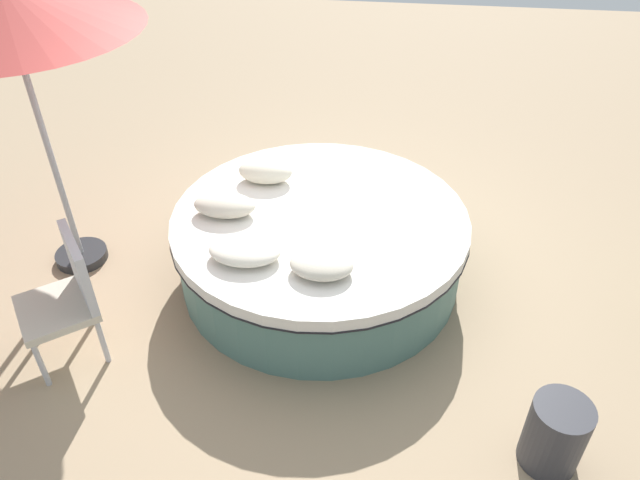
{
  "coord_description": "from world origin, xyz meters",
  "views": [
    {
      "loc": [
        0.5,
        -3.89,
        3.4
      ],
      "look_at": [
        0.0,
        0.0,
        0.38
      ],
      "focal_mm": 33.81,
      "sensor_mm": 36.0,
      "label": 1
    }
  ],
  "objects_px": {
    "throw_pillow_2": "(245,250)",
    "patio_chair": "(67,292)",
    "throw_pillow_1": "(225,205)",
    "patio_umbrella": "(5,9)",
    "throw_pillow_3": "(322,264)",
    "round_bed": "(320,245)",
    "throw_pillow_0": "(265,171)",
    "side_table": "(555,434)"
  },
  "relations": [
    {
      "from": "throw_pillow_1",
      "to": "patio_umbrella",
      "type": "distance_m",
      "value": 2.0
    },
    {
      "from": "throw_pillow_2",
      "to": "patio_chair",
      "type": "xyz_separation_m",
      "value": [
        -1.17,
        -0.45,
        -0.14
      ]
    },
    {
      "from": "throw_pillow_3",
      "to": "throw_pillow_0",
      "type": "bearing_deg",
      "value": 118.94
    },
    {
      "from": "patio_chair",
      "to": "side_table",
      "type": "xyz_separation_m",
      "value": [
        3.27,
        -0.52,
        -0.31
      ]
    },
    {
      "from": "throw_pillow_2",
      "to": "patio_chair",
      "type": "height_order",
      "value": "patio_chair"
    },
    {
      "from": "throw_pillow_3",
      "to": "side_table",
      "type": "bearing_deg",
      "value": -29.94
    },
    {
      "from": "throw_pillow_1",
      "to": "patio_chair",
      "type": "height_order",
      "value": "patio_chair"
    },
    {
      "from": "throw_pillow_0",
      "to": "patio_chair",
      "type": "xyz_separation_m",
      "value": [
        -1.11,
        -1.5,
        -0.17
      ]
    },
    {
      "from": "throw_pillow_3",
      "to": "patio_umbrella",
      "type": "bearing_deg",
      "value": 164.15
    },
    {
      "from": "round_bed",
      "to": "throw_pillow_0",
      "type": "distance_m",
      "value": 0.8
    },
    {
      "from": "throw_pillow_1",
      "to": "throw_pillow_3",
      "type": "bearing_deg",
      "value": -35.61
    },
    {
      "from": "throw_pillow_3",
      "to": "round_bed",
      "type": "bearing_deg",
      "value": 98.24
    },
    {
      "from": "round_bed",
      "to": "patio_chair",
      "type": "bearing_deg",
      "value": -147.43
    },
    {
      "from": "throw_pillow_2",
      "to": "throw_pillow_3",
      "type": "distance_m",
      "value": 0.58
    },
    {
      "from": "patio_chair",
      "to": "throw_pillow_0",
      "type": "bearing_deg",
      "value": -74.86
    },
    {
      "from": "throw_pillow_0",
      "to": "patio_umbrella",
      "type": "xyz_separation_m",
      "value": [
        -1.59,
        -0.51,
        1.44
      ]
    },
    {
      "from": "throw_pillow_1",
      "to": "throw_pillow_2",
      "type": "bearing_deg",
      "value": -61.55
    },
    {
      "from": "patio_chair",
      "to": "side_table",
      "type": "relative_size",
      "value": 1.93
    },
    {
      "from": "patio_umbrella",
      "to": "throw_pillow_3",
      "type": "bearing_deg",
      "value": -15.85
    },
    {
      "from": "patio_umbrella",
      "to": "side_table",
      "type": "bearing_deg",
      "value": -21.96
    },
    {
      "from": "throw_pillow_1",
      "to": "side_table",
      "type": "height_order",
      "value": "throw_pillow_1"
    },
    {
      "from": "throw_pillow_0",
      "to": "side_table",
      "type": "distance_m",
      "value": 3.0
    },
    {
      "from": "round_bed",
      "to": "throw_pillow_2",
      "type": "distance_m",
      "value": 0.85
    },
    {
      "from": "throw_pillow_1",
      "to": "throw_pillow_0",
      "type": "bearing_deg",
      "value": 67.02
    },
    {
      "from": "throw_pillow_1",
      "to": "patio_umbrella",
      "type": "relative_size",
      "value": 0.21
    },
    {
      "from": "round_bed",
      "to": "throw_pillow_2",
      "type": "xyz_separation_m",
      "value": [
        -0.47,
        -0.6,
        0.38
      ]
    },
    {
      "from": "round_bed",
      "to": "side_table",
      "type": "distance_m",
      "value": 2.27
    },
    {
      "from": "round_bed",
      "to": "side_table",
      "type": "xyz_separation_m",
      "value": [
        1.63,
        -1.57,
        -0.07
      ]
    },
    {
      "from": "throw_pillow_2",
      "to": "throw_pillow_1",
      "type": "bearing_deg",
      "value": 118.45
    },
    {
      "from": "throw_pillow_0",
      "to": "throw_pillow_1",
      "type": "xyz_separation_m",
      "value": [
        -0.22,
        -0.53,
        -0.01
      ]
    },
    {
      "from": "side_table",
      "to": "round_bed",
      "type": "bearing_deg",
      "value": 136.11
    },
    {
      "from": "throw_pillow_3",
      "to": "patio_chair",
      "type": "xyz_separation_m",
      "value": [
        -1.74,
        -0.36,
        -0.14
      ]
    },
    {
      "from": "throw_pillow_2",
      "to": "throw_pillow_3",
      "type": "relative_size",
      "value": 1.17
    },
    {
      "from": "throw_pillow_0",
      "to": "throw_pillow_2",
      "type": "height_order",
      "value": "throw_pillow_0"
    },
    {
      "from": "throw_pillow_2",
      "to": "patio_umbrella",
      "type": "distance_m",
      "value": 2.28
    },
    {
      "from": "throw_pillow_1",
      "to": "round_bed",
      "type": "bearing_deg",
      "value": 5.84
    },
    {
      "from": "patio_umbrella",
      "to": "throw_pillow_2",
      "type": "bearing_deg",
      "value": -18.22
    },
    {
      "from": "throw_pillow_2",
      "to": "throw_pillow_3",
      "type": "height_order",
      "value": "same"
    },
    {
      "from": "patio_chair",
      "to": "throw_pillow_1",
      "type": "bearing_deg",
      "value": -80.73
    },
    {
      "from": "throw_pillow_2",
      "to": "patio_chair",
      "type": "bearing_deg",
      "value": -159.13
    },
    {
      "from": "throw_pillow_2",
      "to": "throw_pillow_0",
      "type": "bearing_deg",
      "value": 93.29
    },
    {
      "from": "throw_pillow_0",
      "to": "patio_chair",
      "type": "relative_size",
      "value": 0.47
    }
  ]
}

